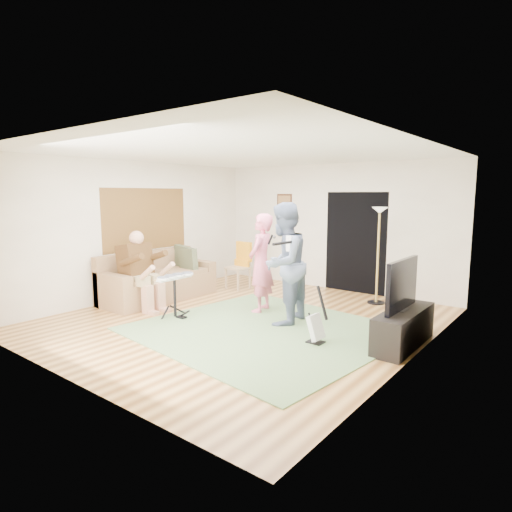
{
  "coord_description": "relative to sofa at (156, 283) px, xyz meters",
  "views": [
    {
      "loc": [
        4.37,
        -5.27,
        2.06
      ],
      "look_at": [
        0.02,
        0.3,
        1.03
      ],
      "focal_mm": 30.0,
      "sensor_mm": 36.0,
      "label": 1
    }
  ],
  "objects": [
    {
      "name": "drum_kit",
      "position": [
        1.3,
        -0.65,
        0.02
      ],
      "size": [
        0.4,
        0.72,
        0.75
      ],
      "color": "black",
      "rests_on": "floor"
    },
    {
      "name": "television",
      "position": [
        4.75,
        0.34,
        0.54
      ],
      "size": [
        0.06,
        1.03,
        0.69
      ],
      "primitive_type": "cube",
      "color": "black",
      "rests_on": "tv_cabinet"
    },
    {
      "name": "singer",
      "position": [
        2.21,
        0.53,
        0.56
      ],
      "size": [
        0.56,
        0.72,
        1.73
      ],
      "primitive_type": "imported",
      "rotation": [
        0.0,
        0.0,
        -1.31
      ],
      "color": "#E86584",
      "rests_on": "floor"
    },
    {
      "name": "tv_cabinet",
      "position": [
        4.8,
        0.34,
        -0.06
      ],
      "size": [
        0.4,
        1.4,
        0.5
      ],
      "primitive_type": "cube",
      "color": "black",
      "rests_on": "floor"
    },
    {
      "name": "guitar_spare",
      "position": [
        3.83,
        -0.32,
        -0.07
      ],
      "size": [
        0.3,
        0.27,
        0.83
      ],
      "color": "black",
      "rests_on": "floor"
    },
    {
      "name": "sofa",
      "position": [
        0.0,
        0.0,
        0.0
      ],
      "size": [
        0.94,
        2.29,
        0.93
      ],
      "color": "#956F4A",
      "rests_on": "floor"
    },
    {
      "name": "ceiling",
      "position": [
        2.3,
        -0.04,
        2.39
      ],
      "size": [
        6.0,
        6.0,
        0.0
      ],
      "primitive_type": "plane",
      "rotation": [
        3.14,
        0.0,
        0.0
      ],
      "color": "white",
      "rests_on": "walls"
    },
    {
      "name": "walls",
      "position": [
        2.3,
        -0.04,
        1.04
      ],
      "size": [
        5.5,
        6.0,
        2.7
      ],
      "primitive_type": null,
      "color": "silver",
      "rests_on": "floor"
    },
    {
      "name": "guitar_held",
      "position": [
        3.12,
        0.2,
        1.01
      ],
      "size": [
        0.16,
        0.61,
        0.26
      ],
      "primitive_type": null,
      "rotation": [
        0.0,
        0.0,
        -0.06
      ],
      "color": "white",
      "rests_on": "guitarist"
    },
    {
      "name": "area_rug",
      "position": [
        2.92,
        -0.29,
        -0.3
      ],
      "size": [
        3.91,
        3.67,
        0.02
      ],
      "primitive_type": "cube",
      "rotation": [
        0.0,
        0.0,
        -0.11
      ],
      "color": "#5C7E4C",
      "rests_on": "floor"
    },
    {
      "name": "picture_frame",
      "position": [
        1.05,
        2.95,
        1.59
      ],
      "size": [
        0.42,
        0.03,
        0.32
      ],
      "primitive_type": "cube",
      "color": "#3F2314",
      "rests_on": "walls"
    },
    {
      "name": "dining_chair",
      "position": [
        0.71,
        1.72,
        0.05
      ],
      "size": [
        0.46,
        0.48,
        1.02
      ],
      "rotation": [
        0.0,
        0.0,
        -0.07
      ],
      "color": "tan",
      "rests_on": "floor"
    },
    {
      "name": "doorway",
      "position": [
        2.85,
        2.95,
        0.74
      ],
      "size": [
        2.1,
        0.0,
        2.1
      ],
      "primitive_type": "plane",
      "rotation": [
        1.57,
        0.0,
        0.0
      ],
      "color": "black",
      "rests_on": "walls"
    },
    {
      "name": "floor",
      "position": [
        2.3,
        -0.04,
        -0.31
      ],
      "size": [
        6.0,
        6.0,
        0.0
      ],
      "primitive_type": "plane",
      "color": "brown",
      "rests_on": "ground"
    },
    {
      "name": "guitarist",
      "position": [
        2.92,
        0.2,
        0.66
      ],
      "size": [
        0.85,
        1.03,
        1.93
      ],
      "primitive_type": "imported",
      "rotation": [
        0.0,
        0.0,
        -1.44
      ],
      "color": "slate",
      "rests_on": "floor"
    },
    {
      "name": "window_blinds",
      "position": [
        -0.44,
        0.16,
        1.24
      ],
      "size": [
        0.0,
        2.05,
        2.05
      ],
      "primitive_type": "plane",
      "rotation": [
        1.57,
        0.0,
        1.57
      ],
      "color": "brown",
      "rests_on": "walls"
    },
    {
      "name": "drummer",
      "position": [
        0.44,
        -0.65,
        0.24
      ],
      "size": [
        0.92,
        0.51,
        1.41
      ],
      "color": "#4C3015",
      "rests_on": "sofa"
    },
    {
      "name": "microphone",
      "position": [
        2.41,
        0.53,
        0.98
      ],
      "size": [
        0.06,
        0.06,
        0.24
      ],
      "primitive_type": null,
      "color": "black",
      "rests_on": "singer"
    },
    {
      "name": "torchiere_lamp",
      "position": [
        3.6,
        2.33,
        0.94
      ],
      "size": [
        0.33,
        0.33,
        1.82
      ],
      "color": "black",
      "rests_on": "floor"
    }
  ]
}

